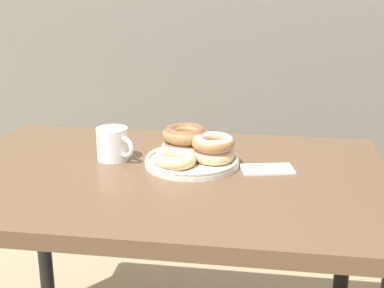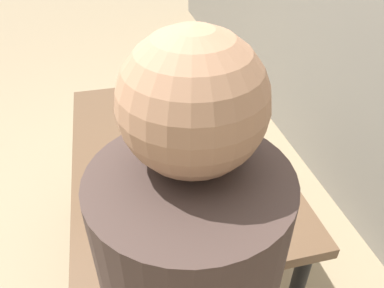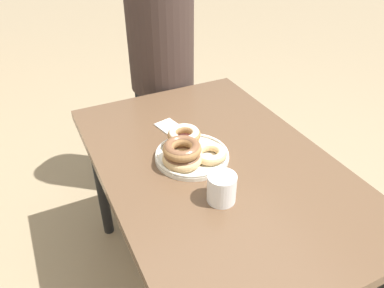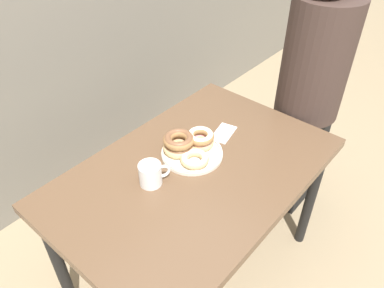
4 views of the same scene
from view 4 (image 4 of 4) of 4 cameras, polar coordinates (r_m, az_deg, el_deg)
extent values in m
plane|color=#937F60|center=(2.02, 2.82, -19.97)|extent=(14.00, 14.00, 0.00)
cube|color=brown|center=(1.52, 0.52, -4.38)|extent=(1.16, 0.76, 0.04)
cylinder|color=black|center=(1.99, 17.63, -7.83)|extent=(0.05, 0.05, 0.66)
cylinder|color=black|center=(1.77, -19.71, -16.63)|extent=(0.05, 0.05, 0.66)
cylinder|color=black|center=(2.21, 2.83, -0.19)|extent=(0.05, 0.05, 0.66)
cylinder|color=silver|center=(1.57, 0.00, -1.51)|extent=(0.26, 0.26, 0.01)
torus|color=silver|center=(1.56, 0.00, -1.17)|extent=(0.26, 0.26, 0.01)
torus|color=#D6B27A|center=(1.59, 1.33, 0.26)|extent=(0.15, 0.15, 0.03)
torus|color=pink|center=(1.59, 1.33, 0.43)|extent=(0.14, 0.14, 0.03)
torus|color=#D6B27A|center=(1.56, -2.00, -0.48)|extent=(0.17, 0.17, 0.04)
torus|color=brown|center=(1.56, -2.01, -0.29)|extent=(0.16, 0.16, 0.03)
torus|color=#D6B27A|center=(1.51, 0.40, -2.34)|extent=(0.16, 0.16, 0.03)
torus|color=silver|center=(1.50, 0.40, -2.18)|extent=(0.15, 0.15, 0.03)
torus|color=#9E7042|center=(1.57, 1.29, 1.19)|extent=(0.12, 0.12, 0.03)
torus|color=silver|center=(1.56, 1.29, 1.36)|extent=(0.12, 0.12, 0.03)
torus|color=#9E7042|center=(1.54, -2.03, 0.63)|extent=(0.15, 0.15, 0.04)
torus|color=brown|center=(1.53, -2.03, 0.82)|extent=(0.14, 0.14, 0.03)
cylinder|color=white|center=(1.43, -6.37, -4.60)|extent=(0.09, 0.09, 0.09)
cylinder|color=#382114|center=(1.40, -6.49, -3.42)|extent=(0.07, 0.07, 0.00)
torus|color=white|center=(1.44, -4.46, -4.15)|extent=(0.06, 0.04, 0.06)
cube|color=black|center=(2.24, 15.85, -1.60)|extent=(0.28, 0.20, 0.64)
cylinder|color=#3D2D28|center=(1.89, 18.32, 12.25)|extent=(0.32, 0.32, 0.58)
cube|color=white|center=(1.69, 4.83, 1.65)|extent=(0.15, 0.10, 0.01)
camera|label=1|loc=(1.36, 59.51, -4.90)|focal=50.00mm
camera|label=2|loc=(2.07, 31.00, 30.81)|focal=35.00mm
camera|label=3|loc=(1.26, -51.86, 13.69)|focal=35.00mm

